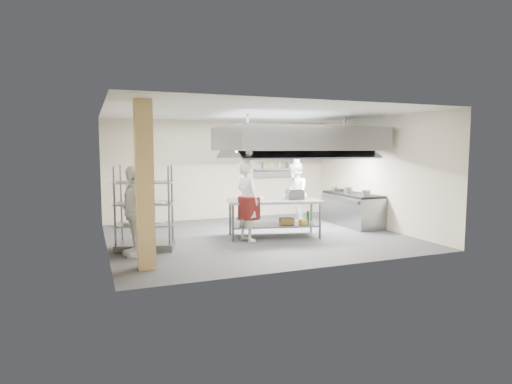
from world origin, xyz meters
name	(u,v)px	position (x,y,z in m)	size (l,w,h in m)	color
floor	(257,236)	(0.00, 0.00, 0.00)	(7.00, 7.00, 0.00)	#3B3B3E
ceiling	(257,113)	(0.00, 0.00, 3.00)	(7.00, 7.00, 0.00)	silver
wall_back	(221,170)	(0.00, 3.00, 1.50)	(7.00, 7.00, 0.00)	#BDB096
wall_left	(105,179)	(-3.50, 0.00, 1.50)	(6.00, 6.00, 0.00)	#BDB096
wall_right	(377,173)	(3.50, 0.00, 1.50)	(6.00, 6.00, 0.00)	#BDB096
column	(145,186)	(-2.90, -1.90, 1.50)	(0.30, 0.30, 3.00)	tan
exhaust_hood	(298,139)	(1.30, 0.40, 2.40)	(4.00, 2.50, 0.60)	gray
hood_strip_a	(266,151)	(0.40, 0.40, 2.08)	(1.60, 0.12, 0.04)	white
hood_strip_b	(328,151)	(2.20, 0.40, 2.08)	(1.60, 0.12, 0.04)	white
wall_shelf	(277,169)	(1.80, 2.84, 1.50)	(1.50, 0.28, 0.04)	gray
island	(274,218)	(0.37, -0.17, 0.46)	(2.25, 0.94, 0.91)	gray
island_worktop	(274,201)	(0.37, -0.17, 0.88)	(2.25, 0.94, 0.06)	gray
island_undershelf	(274,225)	(0.37, -0.17, 0.30)	(2.07, 0.84, 0.04)	slate
pass_rack	(145,208)	(-2.73, -0.38, 0.90)	(1.19, 0.70, 1.79)	slate
cooking_range	(352,210)	(3.08, 0.50, 0.42)	(0.80, 2.00, 0.84)	gray
range_top	(353,194)	(3.08, 0.50, 0.87)	(0.78, 1.96, 0.06)	black
chef_head	(247,201)	(-0.41, -0.38, 0.94)	(0.69, 0.45, 1.88)	white
chef_line	(295,194)	(1.60, 1.14, 0.88)	(0.86, 0.67, 1.77)	white
chef_plating	(134,211)	(-3.00, -0.85, 0.91)	(1.06, 0.44, 1.82)	white
griddle	(295,195)	(0.93, -0.17, 1.01)	(0.41, 0.32, 0.20)	slate
wicker_basket	(287,221)	(0.65, -0.30, 0.39)	(0.34, 0.23, 0.15)	olive
stockpot	(348,190)	(2.93, 0.51, 0.99)	(0.26, 0.26, 0.18)	gray
plate_stack	(145,223)	(-2.73, -0.38, 0.57)	(0.28, 0.28, 0.05)	silver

